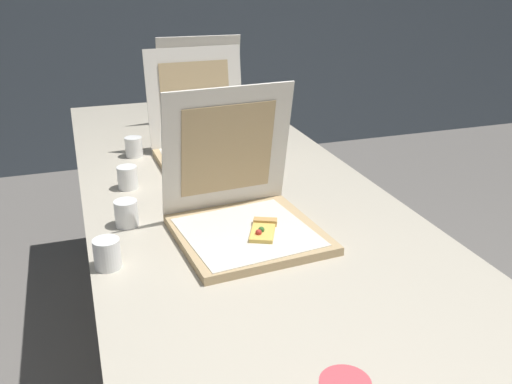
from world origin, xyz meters
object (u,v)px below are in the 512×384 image
pizza_box_front (244,214)px  cup_white_near_left (107,254)px  pizza_box_back (205,115)px  cup_white_mid (127,178)px  table (231,202)px  pizza_box_middle (208,147)px  cup_white_near_center (126,213)px  cup_white_far (134,147)px

pizza_box_front → cup_white_near_left: pizza_box_front is taller
pizza_box_back → cup_white_mid: pizza_box_back is taller
table → pizza_box_back: size_ratio=6.54×
pizza_box_middle → pizza_box_front: bearing=-96.0°
cup_white_mid → cup_white_near_left: 0.49m
cup_white_mid → cup_white_near_left: (-0.10, -0.48, 0.00)m
cup_white_mid → pizza_box_middle: bearing=29.0°
cup_white_mid → table: bearing=-19.8°
pizza_box_back → cup_white_near_center: size_ratio=5.26×
cup_white_far → cup_white_mid: size_ratio=1.00×
cup_white_near_left → pizza_box_front: bearing=10.9°
pizza_box_front → cup_white_near_left: 0.36m
table → cup_white_near_center: bearing=-154.8°
pizza_box_middle → cup_white_near_left: size_ratio=5.72×
cup_white_far → cup_white_mid: (-0.06, -0.30, 0.00)m
table → cup_white_near_left: 0.55m
pizza_box_front → cup_white_far: size_ratio=5.38×
cup_white_far → cup_white_near_left: bearing=-101.5°
pizza_box_middle → pizza_box_back: pizza_box_middle is taller
pizza_box_middle → cup_white_near_left: (-0.40, -0.64, -0.02)m
pizza_box_back → cup_white_near_center: 0.96m
table → cup_white_mid: bearing=160.2°
table → pizza_box_middle: bearing=91.1°
pizza_box_front → pizza_box_middle: size_ratio=0.94×
pizza_box_middle → pizza_box_back: bearing=76.4°
cup_white_near_center → pizza_box_back: bearing=63.6°
pizza_box_middle → cup_white_far: bearing=148.7°
pizza_box_front → cup_white_near_left: (-0.35, -0.07, -0.02)m
pizza_box_front → table: bearing=75.5°
table → cup_white_mid: (-0.30, 0.11, 0.08)m
table → cup_white_near_left: size_ratio=34.42×
cup_white_far → cup_white_near_center: size_ratio=1.00×
pizza_box_back → cup_white_far: size_ratio=5.26×
table → cup_white_far: (-0.25, 0.41, 0.08)m
table → pizza_box_back: bearing=82.8°
cup_white_far → cup_white_mid: 0.31m
table → cup_white_near_center: size_ratio=34.42×
pizza_box_middle → cup_white_near_center: bearing=-128.8°
cup_white_mid → cup_white_near_left: same height
table → cup_white_far: size_ratio=34.42×
pizza_box_middle → cup_white_far: pizza_box_middle is taller
table → cup_white_near_center: 0.38m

